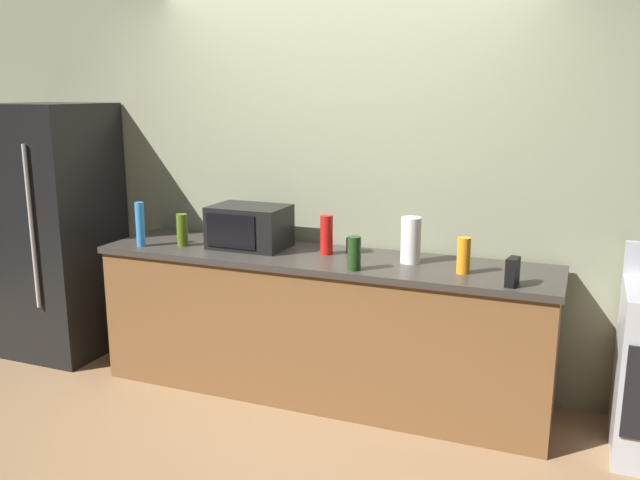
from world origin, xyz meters
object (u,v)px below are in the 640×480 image
at_px(cordless_phone, 512,272).
at_px(bottle_dish_soap, 464,256).
at_px(paper_towel_roll, 411,240).
at_px(bottle_olive_oil, 182,230).
at_px(bottle_spray_cleaner, 140,224).
at_px(microwave, 249,227).
at_px(refrigerator, 57,230).
at_px(mug_black, 352,246).
at_px(bottle_hot_sauce, 327,235).
at_px(bottle_wine, 354,253).

height_order(cordless_phone, bottle_dish_soap, bottle_dish_soap).
relative_size(paper_towel_roll, bottle_olive_oil, 1.29).
relative_size(paper_towel_roll, bottle_spray_cleaner, 0.93).
xyz_separation_m(bottle_olive_oil, bottle_dish_soap, (1.81, 0.01, -0.00)).
relative_size(cordless_phone, bottle_spray_cleaner, 0.52).
bearing_deg(microwave, refrigerator, -178.22).
xyz_separation_m(bottle_dish_soap, mug_black, (-0.72, 0.22, -0.05)).
height_order(cordless_phone, bottle_olive_oil, bottle_olive_oil).
height_order(refrigerator, bottle_dish_soap, refrigerator).
height_order(microwave, bottle_hot_sauce, microwave).
bearing_deg(cordless_phone, paper_towel_roll, 165.40).
height_order(bottle_spray_cleaner, bottle_dish_soap, bottle_spray_cleaner).
bearing_deg(bottle_dish_soap, refrigerator, 178.62).
bearing_deg(paper_towel_roll, microwave, -179.88).
bearing_deg(bottle_wine, bottle_olive_oil, 173.17).
distance_m(microwave, mug_black, 0.68).
bearing_deg(refrigerator, bottle_dish_soap, -1.38).
height_order(refrigerator, mug_black, refrigerator).
xyz_separation_m(refrigerator, bottle_olive_oil, (1.12, -0.08, 0.10)).
distance_m(paper_towel_roll, bottle_wine, 0.38).
relative_size(cordless_phone, mug_black, 1.57).
bearing_deg(microwave, bottle_olive_oil, -163.14).
bearing_deg(bottle_olive_oil, paper_towel_roll, 5.03).
bearing_deg(microwave, bottle_dish_soap, -4.89).
height_order(paper_towel_roll, mug_black, paper_towel_roll).
height_order(microwave, bottle_spray_cleaner, bottle_spray_cleaner).
xyz_separation_m(refrigerator, cordless_phone, (3.21, -0.22, 0.07)).
height_order(bottle_hot_sauce, mug_black, bottle_hot_sauce).
bearing_deg(microwave, cordless_phone, -9.06).
height_order(cordless_phone, bottle_wine, bottle_wine).
bearing_deg(bottle_spray_cleaner, bottle_dish_soap, 3.34).
height_order(bottle_spray_cleaner, mug_black, bottle_spray_cleaner).
relative_size(bottle_spray_cleaner, bottle_dish_soap, 1.43).
height_order(paper_towel_roll, bottle_dish_soap, paper_towel_roll).
xyz_separation_m(refrigerator, microwave, (1.54, 0.05, 0.13)).
relative_size(bottle_wine, bottle_hot_sauce, 0.79).
relative_size(paper_towel_roll, bottle_wine, 1.40).
xyz_separation_m(bottle_spray_cleaner, bottle_wine, (1.47, -0.04, -0.05)).
bearing_deg(paper_towel_roll, bottle_spray_cleaner, -172.05).
bearing_deg(bottle_wine, bottle_hot_sauce, 134.06).
bearing_deg(paper_towel_roll, bottle_olive_oil, -174.97).
bearing_deg(bottle_olive_oil, bottle_hot_sauce, 8.51).
relative_size(refrigerator, bottle_olive_oil, 8.58).
bearing_deg(bottle_olive_oil, bottle_wine, -6.83).
distance_m(paper_towel_roll, bottle_dish_soap, 0.35).
xyz_separation_m(bottle_spray_cleaner, mug_black, (1.33, 0.34, -0.10)).
distance_m(paper_towel_roll, bottle_olive_oil, 1.49).
relative_size(microwave, bottle_dish_soap, 2.37).
bearing_deg(bottle_spray_cleaner, bottle_hot_sauce, 11.95).
distance_m(bottle_hot_sauce, mug_black, 0.18).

